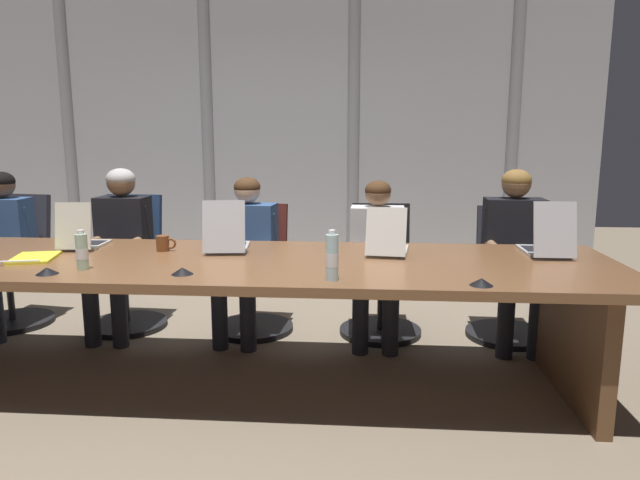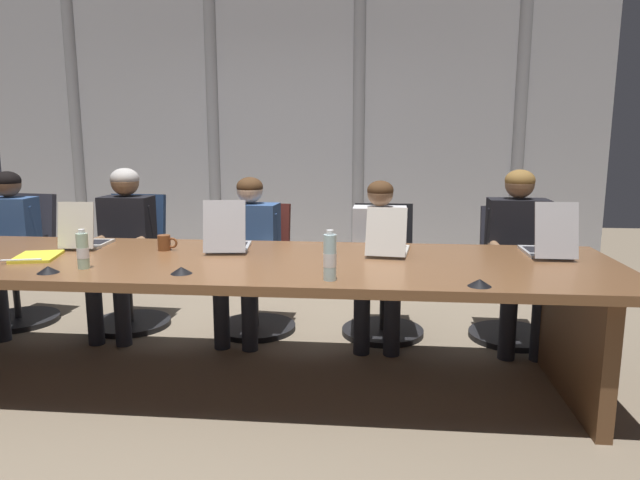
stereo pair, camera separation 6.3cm
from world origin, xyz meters
name	(u,v)px [view 2 (the right image)]	position (x,y,z in m)	size (l,w,h in m)	color
ground_plane	(221,383)	(0.00, 0.00, 0.00)	(12.53, 12.53, 0.00)	#7F705B
conference_table	(218,282)	(0.00, 0.00, 0.62)	(4.48, 1.16, 0.76)	brown
curtain_backdrop	(289,126)	(0.00, 2.77, 1.54)	(6.27, 0.17, 3.07)	#B2B2B7
laptop_left_mid	(85,238)	(-0.91, 0.25, 0.81)	(0.24, 0.36, 0.30)	beige
laptop_center	(228,240)	(0.00, 0.24, 0.82)	(0.29, 0.42, 0.32)	#BCBCC1
laptop_right_mid	(388,244)	(0.97, 0.24, 0.81)	(0.27, 0.41, 0.29)	beige
laptop_right_end	(548,245)	(1.89, 0.26, 0.82)	(0.23, 0.41, 0.33)	#BCBCC1
office_chair_left_end	(20,274)	(-1.88, 1.01, 0.37)	(0.60, 0.61, 0.99)	#2D2D38
office_chair_left_mid	(131,277)	(-0.97, 1.01, 0.37)	(0.60, 0.60, 1.00)	navy
office_chair_center	(257,282)	(0.01, 1.00, 0.36)	(0.60, 0.60, 0.94)	#511E19
office_chair_right_mid	(383,285)	(0.96, 1.00, 0.36)	(0.60, 0.60, 0.94)	black
office_chair_right_end	(512,289)	(1.88, 1.00, 0.36)	(0.60, 0.60, 0.93)	#2D2D38
person_left_end	(5,240)	(-1.86, 0.84, 0.67)	(0.37, 0.55, 1.18)	#335184
person_left_mid	(123,240)	(-0.94, 0.85, 0.70)	(0.38, 0.55, 1.21)	black
person_center	(247,247)	(-0.02, 0.85, 0.66)	(0.44, 0.57, 1.15)	#335184
person_right_mid	(379,251)	(0.92, 0.84, 0.64)	(0.39, 0.55, 1.13)	silver
person_right_end	(518,246)	(1.87, 0.85, 0.70)	(0.42, 0.55, 1.22)	black
water_bottle_primary	(330,257)	(0.68, -0.43, 0.87)	(0.06, 0.06, 0.25)	silver
water_bottle_secondary	(83,251)	(-0.63, -0.31, 0.85)	(0.06, 0.06, 0.21)	#ADD1B2
coffee_mug_near	(165,243)	(-0.38, 0.20, 0.80)	(0.12, 0.08, 0.09)	brown
conference_mic_left_side	(48,269)	(-0.76, -0.42, 0.77)	(0.11, 0.11, 0.04)	black
conference_mic_middle	(480,283)	(1.38, -0.48, 0.77)	(0.11, 0.11, 0.04)	black
conference_mic_right_side	(181,270)	(-0.08, -0.37, 0.77)	(0.11, 0.11, 0.04)	black
spiral_notepad	(37,257)	(-1.03, -0.09, 0.76)	(0.29, 0.35, 0.03)	yellow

